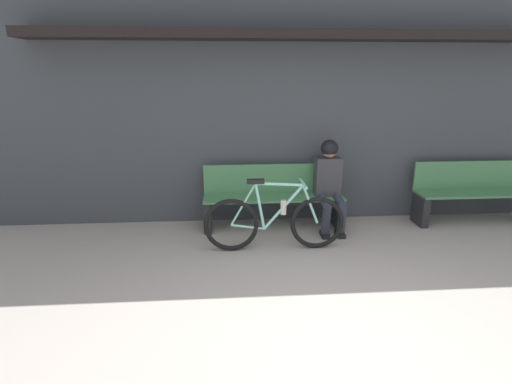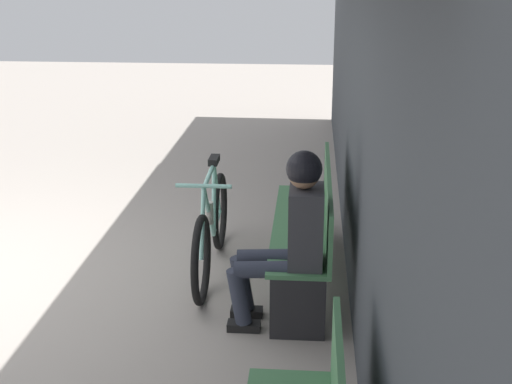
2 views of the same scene
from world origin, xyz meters
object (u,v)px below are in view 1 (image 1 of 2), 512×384
Objects in this scene: park_bench_far at (475,194)px; park_bench_near at (273,198)px; bicycle at (275,222)px; person_seated at (329,179)px.

park_bench_near is at bearing 179.96° from park_bench_far.
bicycle is 1.38× the size of person_seated.
park_bench_near is 0.79m from person_seated.
park_bench_near is 1.56× the size of person_seated.
person_seated reaches higher than park_bench_far.
bicycle is 3.03m from park_bench_far.
park_bench_near is 1.13× the size of bicycle.
bicycle is (-0.07, -0.75, -0.06)m from park_bench_near.
park_bench_far is at bearing 3.01° from person_seated.
bicycle reaches higher than park_bench_near.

